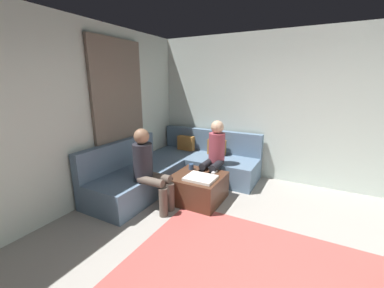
{
  "coord_description": "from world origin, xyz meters",
  "views": [
    {
      "loc": [
        0.14,
        -1.71,
        1.85
      ],
      "look_at": [
        -1.63,
        1.63,
        0.85
      ],
      "focal_mm": 22.52,
      "sensor_mm": 36.0,
      "label": 1
    }
  ],
  "objects_px": {
    "sectional_couch": "(177,168)",
    "person_on_couch_back": "(214,153)",
    "ottoman": "(198,188)",
    "person_on_couch_side": "(148,166)",
    "game_remote": "(214,172)",
    "coffee_mug": "(191,167)"
  },
  "relations": [
    {
      "from": "sectional_couch",
      "to": "game_remote",
      "type": "distance_m",
      "value": 0.89
    },
    {
      "from": "game_remote",
      "to": "coffee_mug",
      "type": "bearing_deg",
      "value": -174.29
    },
    {
      "from": "sectional_couch",
      "to": "coffee_mug",
      "type": "distance_m",
      "value": 0.56
    },
    {
      "from": "game_remote",
      "to": "person_on_couch_back",
      "type": "bearing_deg",
      "value": 113.27
    },
    {
      "from": "person_on_couch_side",
      "to": "game_remote",
      "type": "bearing_deg",
      "value": 137.93
    },
    {
      "from": "person_on_couch_back",
      "to": "person_on_couch_side",
      "type": "bearing_deg",
      "value": 61.6
    },
    {
      "from": "sectional_couch",
      "to": "person_on_couch_back",
      "type": "distance_m",
      "value": 0.82
    },
    {
      "from": "sectional_couch",
      "to": "game_remote",
      "type": "relative_size",
      "value": 17.0
    },
    {
      "from": "ottoman",
      "to": "coffee_mug",
      "type": "xyz_separation_m",
      "value": [
        -0.22,
        0.18,
        0.26
      ]
    },
    {
      "from": "person_on_couch_side",
      "to": "person_on_couch_back",
      "type": "bearing_deg",
      "value": 151.6
    },
    {
      "from": "game_remote",
      "to": "person_on_couch_side",
      "type": "xyz_separation_m",
      "value": [
        -0.7,
        -0.78,
        0.23
      ]
    },
    {
      "from": "ottoman",
      "to": "person_on_couch_side",
      "type": "bearing_deg",
      "value": -133.1
    },
    {
      "from": "sectional_couch",
      "to": "person_on_couch_back",
      "type": "bearing_deg",
      "value": 4.35
    },
    {
      "from": "coffee_mug",
      "to": "person_on_couch_back",
      "type": "bearing_deg",
      "value": 50.08
    },
    {
      "from": "ottoman",
      "to": "coffee_mug",
      "type": "relative_size",
      "value": 8.0
    },
    {
      "from": "game_remote",
      "to": "ottoman",
      "type": "bearing_deg",
      "value": -129.29
    },
    {
      "from": "coffee_mug",
      "to": "person_on_couch_side",
      "type": "relative_size",
      "value": 0.08
    },
    {
      "from": "ottoman",
      "to": "person_on_couch_side",
      "type": "height_order",
      "value": "person_on_couch_side"
    },
    {
      "from": "sectional_couch",
      "to": "person_on_couch_back",
      "type": "relative_size",
      "value": 2.12
    },
    {
      "from": "ottoman",
      "to": "person_on_couch_back",
      "type": "height_order",
      "value": "person_on_couch_back"
    },
    {
      "from": "game_remote",
      "to": "person_on_couch_back",
      "type": "xyz_separation_m",
      "value": [
        -0.12,
        0.29,
        0.23
      ]
    },
    {
      "from": "ottoman",
      "to": "person_on_couch_back",
      "type": "distance_m",
      "value": 0.68
    }
  ]
}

